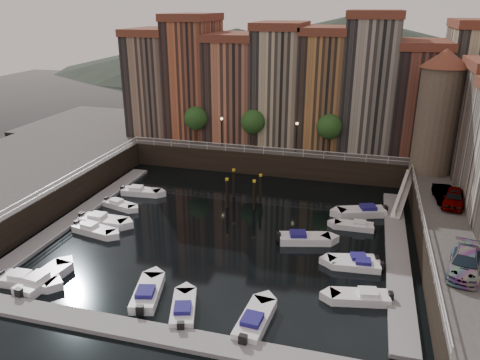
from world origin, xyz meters
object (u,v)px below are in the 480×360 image
(gangway, at_px, (404,192))
(mooring_pilings, at_px, (244,191))
(boat_left_0, at_px, (26,281))
(car_a, at_px, (454,199))
(boat_left_2, at_px, (103,221))
(car_c, at_px, (465,264))
(car_b, at_px, (443,195))
(corner_tower, at_px, (438,110))
(boat_left_1, at_px, (94,230))

(gangway, bearing_deg, mooring_pilings, -167.65)
(boat_left_0, distance_m, car_a, 38.67)
(boat_left_2, xyz_separation_m, car_a, (33.81, 6.93, 3.39))
(gangway, distance_m, mooring_pilings, 17.55)
(car_c, bearing_deg, car_b, 102.23)
(corner_tower, xyz_separation_m, mooring_pilings, (-20.04, -8.25, -8.54))
(corner_tower, distance_m, boat_left_2, 38.12)
(corner_tower, height_order, car_c, corner_tower)
(gangway, xyz_separation_m, boat_left_2, (-29.76, -12.54, -1.51))
(boat_left_0, bearing_deg, gangway, 36.32)
(boat_left_0, distance_m, car_c, 33.53)
(mooring_pilings, height_order, car_b, car_b)
(car_a, xyz_separation_m, car_c, (-1.00, -12.61, -0.03))
(boat_left_1, bearing_deg, boat_left_2, 107.17)
(corner_tower, xyz_separation_m, car_b, (0.38, -9.06, -6.50))
(corner_tower, relative_size, mooring_pilings, 3.66)
(gangway, height_order, boat_left_1, gangway)
(car_a, height_order, car_c, car_a)
(car_a, bearing_deg, boat_left_2, -156.77)
(boat_left_2, relative_size, car_b, 1.24)
(gangway, height_order, boat_left_0, gangway)
(boat_left_0, bearing_deg, car_b, 27.92)
(corner_tower, bearing_deg, car_c, -89.62)
(gangway, distance_m, boat_left_0, 38.30)
(car_a, bearing_deg, gangway, 137.44)
(mooring_pilings, height_order, boat_left_1, mooring_pilings)
(boat_left_1, bearing_deg, mooring_pilings, 51.90)
(boat_left_0, bearing_deg, corner_tower, 38.55)
(boat_left_0, relative_size, car_c, 0.95)
(boat_left_0, xyz_separation_m, car_c, (32.85, 5.78, 3.38))
(gangway, bearing_deg, boat_left_0, -141.15)
(corner_tower, relative_size, gangway, 1.66)
(gangway, bearing_deg, boat_left_2, -157.16)
(boat_left_1, relative_size, car_c, 0.92)
(corner_tower, relative_size, boat_left_2, 2.64)
(boat_left_0, distance_m, car_b, 38.51)
(car_b, xyz_separation_m, car_c, (-0.23, -13.66, 0.07))
(corner_tower, xyz_separation_m, car_c, (0.15, -22.72, -6.43))
(boat_left_1, height_order, car_c, car_c)
(gangway, bearing_deg, corner_tower, 57.20)
(corner_tower, bearing_deg, boat_left_1, -149.56)
(gangway, relative_size, car_b, 1.98)
(gangway, relative_size, car_a, 1.79)
(car_b, bearing_deg, boat_left_2, -170.99)
(car_b, bearing_deg, boat_left_0, -154.11)
(boat_left_0, bearing_deg, mooring_pilings, 55.46)
(mooring_pilings, bearing_deg, car_b, -2.26)
(gangway, distance_m, boat_left_2, 32.33)
(corner_tower, xyz_separation_m, boat_left_2, (-32.66, -17.04, -9.79))
(boat_left_2, height_order, car_a, car_a)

